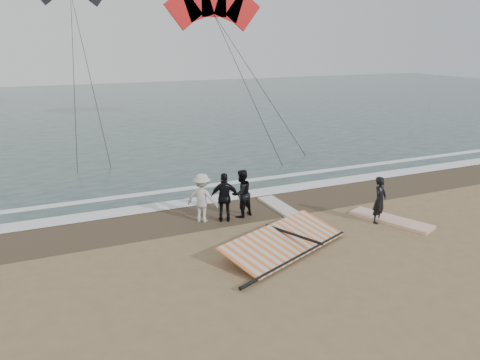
% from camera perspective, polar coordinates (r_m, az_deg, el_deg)
% --- Properties ---
extents(ground, '(120.00, 120.00, 0.00)m').
position_cam_1_polar(ground, '(13.94, 10.83, -8.84)').
color(ground, '#8C704C').
rests_on(ground, ground).
extents(sea, '(120.00, 54.00, 0.02)m').
position_cam_1_polar(sea, '(44.25, -14.36, 8.43)').
color(sea, '#233838').
rests_on(sea, ground).
extents(wet_sand, '(120.00, 2.80, 0.01)m').
position_cam_1_polar(wet_sand, '(17.51, 2.48, -3.15)').
color(wet_sand, '#4C3D2B').
rests_on(wet_sand, ground).
extents(foam_near, '(120.00, 0.90, 0.01)m').
position_cam_1_polar(foam_near, '(18.69, 0.57, -1.76)').
color(foam_near, white).
rests_on(foam_near, sea).
extents(foam_far, '(120.00, 0.45, 0.01)m').
position_cam_1_polar(foam_far, '(20.18, -1.44, -0.37)').
color(foam_far, white).
rests_on(foam_far, sea).
extents(man_main, '(0.69, 0.59, 1.61)m').
position_cam_1_polar(man_main, '(16.35, 16.67, -2.35)').
color(man_main, black).
rests_on(man_main, ground).
extents(board_white, '(1.81, 2.86, 0.11)m').
position_cam_1_polar(board_white, '(16.81, 17.89, -4.65)').
color(board_white, white).
rests_on(board_white, ground).
extents(board_cream, '(0.64, 2.37, 0.10)m').
position_cam_1_polar(board_cream, '(17.31, 4.85, -3.27)').
color(board_cream, beige).
rests_on(board_cream, ground).
extents(trio_cluster, '(2.51, 1.26, 1.71)m').
position_cam_1_polar(trio_cluster, '(15.90, -2.35, -2.01)').
color(trio_cluster, black).
rests_on(trio_cluster, ground).
extents(sail_rig, '(4.40, 3.27, 0.52)m').
position_cam_1_polar(sail_rig, '(13.99, 4.87, -7.60)').
color(sail_rig, black).
rests_on(sail_rig, ground).
extents(kite_red, '(7.48, 5.66, 13.44)m').
position_cam_1_polar(kite_red, '(32.59, -3.19, 19.97)').
color(kite_red, red).
rests_on(kite_red, ground).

